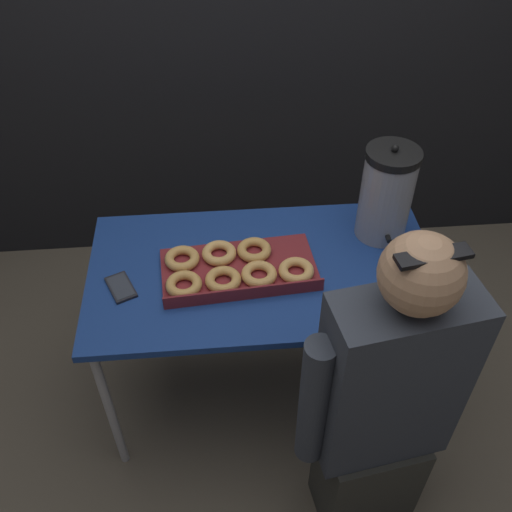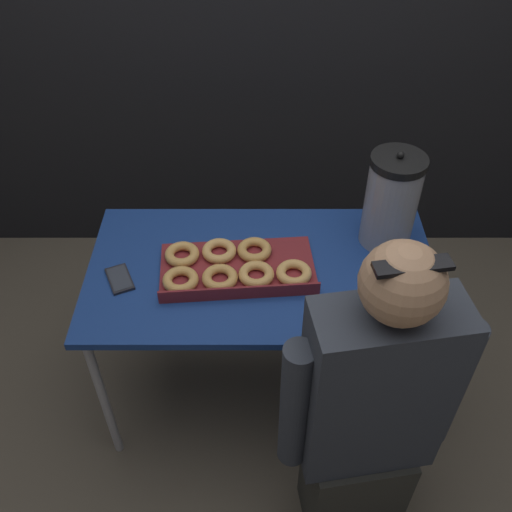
% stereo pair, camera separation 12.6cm
% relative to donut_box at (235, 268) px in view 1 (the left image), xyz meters
% --- Properties ---
extents(ground_plane, '(12.00, 12.00, 0.00)m').
position_rel_donut_box_xyz_m(ground_plane, '(0.10, 0.02, -0.74)').
color(ground_plane, brown).
extents(folding_table, '(1.22, 0.67, 0.71)m').
position_rel_donut_box_xyz_m(folding_table, '(0.10, 0.02, -0.08)').
color(folding_table, navy).
rests_on(folding_table, ground).
extents(donut_box, '(0.55, 0.32, 0.05)m').
position_rel_donut_box_xyz_m(donut_box, '(0.00, 0.00, 0.00)').
color(donut_box, maroon).
rests_on(donut_box, folding_table).
extents(coffee_urn, '(0.19, 0.21, 0.38)m').
position_rel_donut_box_xyz_m(coffee_urn, '(0.55, 0.17, 0.16)').
color(coffee_urn, '#939399').
rests_on(coffee_urn, folding_table).
extents(cell_phone, '(0.12, 0.15, 0.01)m').
position_rel_donut_box_xyz_m(cell_phone, '(-0.39, -0.04, -0.02)').
color(cell_phone, black).
rests_on(cell_phone, folding_table).
extents(person_seated, '(0.53, 0.26, 1.29)m').
position_rel_donut_box_xyz_m(person_seated, '(0.41, -0.52, -0.12)').
color(person_seated, '#33332D').
rests_on(person_seated, ground).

